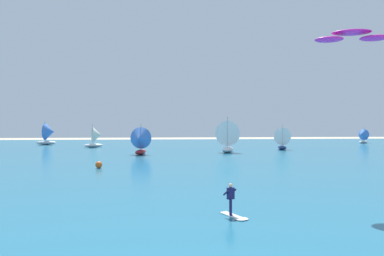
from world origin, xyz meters
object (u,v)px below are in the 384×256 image
Objects in this scene: marker_buoy at (99,165)px; kitesurfer at (233,205)px; sailboat_leading at (362,136)px; sailboat_outermost at (281,138)px; kite at (352,36)px; sailboat_trailing at (96,137)px; sailboat_far_left at (228,136)px; sailboat_near_shore at (140,141)px; sailboat_far_right at (49,134)px.

kitesurfer is at bearing -62.75° from marker_buoy.
sailboat_leading is at bearing 38.23° from marker_buoy.
sailboat_outermost is at bearing -145.81° from sailboat_leading.
kite reaches higher than kitesurfer.
sailboat_outermost is 0.97× the size of sailboat_trailing.
kite is 36.32m from sailboat_far_left.
kite is 36.08m from sailboat_near_shore.
kitesurfer is 0.36× the size of sailboat_far_left.
sailboat_outermost is (45.56, -16.81, -0.39)m from sailboat_far_right.
kite is 0.85× the size of sailboat_far_left.
kitesurfer is at bearing -111.18° from sailboat_outermost.
sailboat_far_left is at bearing -28.80° from sailboat_trailing.
sailboat_far_right is 1.41× the size of sailboat_leading.
sailboat_trailing is (-25.19, 48.36, -8.36)m from kite.
kitesurfer is 0.45× the size of sailboat_trailing.
kite is 6.70× the size of marker_buoy.
sailboat_trailing is (-33.94, 7.98, 0.05)m from sailboat_outermost.
marker_buoy is (-3.20, -15.46, -1.74)m from sailboat_near_shore.
sailboat_trailing is 6.17× the size of marker_buoy.
sailboat_far_left is 26.83m from sailboat_trailing.
kitesurfer is 36.37m from sailboat_near_shore.
sailboat_trailing is (-58.37, -8.62, 0.35)m from sailboat_leading.
sailboat_outermost is 6.01× the size of marker_buoy.
sailboat_trailing reaches higher than sailboat_leading.
sailboat_far_right reaches higher than sailboat_outermost.
sailboat_leading is at bearing 34.19° from sailboat_outermost.
kite is at bearing -102.22° from sailboat_outermost.
sailboat_far_left is at bearing -154.63° from sailboat_outermost.
sailboat_far_left is at bearing 48.51° from marker_buoy.
marker_buoy is (-52.10, -41.04, -1.32)m from sailboat_leading.
sailboat_trailing is at bearing 100.95° from marker_buoy.
sailboat_outermost reaches higher than marker_buoy.
sailboat_near_shore is (-24.46, -8.98, 0.12)m from sailboat_outermost.
sailboat_far_left is at bearing 16.05° from sailboat_near_shore.
sailboat_far_right is at bearing 159.75° from sailboat_outermost.
marker_buoy is at bearing -131.49° from sailboat_far_left.
sailboat_far_left reaches higher than sailboat_trailing.
sailboat_trailing is 33.06m from marker_buoy.
kite is 55.16m from sailboat_trailing.
sailboat_far_left is 1.24× the size of sailboat_near_shore.
kitesurfer is 55.17m from sailboat_trailing.
sailboat_outermost is (8.75, 40.38, -8.41)m from kite.
kitesurfer is 0.42× the size of kite.
sailboat_near_shore is (-7.18, 35.62, 1.49)m from kitesurfer.
sailboat_near_shore is at bearing -159.84° from sailboat_outermost.
kite reaches higher than sailboat_far_left.
sailboat_outermost is at bearing 25.37° from sailboat_far_left.
sailboat_leading is (70.00, -0.21, -0.69)m from sailboat_far_right.
sailboat_far_right reaches higher than sailboat_leading.
sailboat_near_shore reaches higher than sailboat_outermost.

